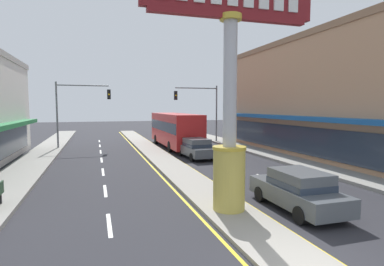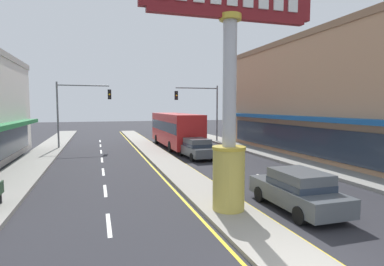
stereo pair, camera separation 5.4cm
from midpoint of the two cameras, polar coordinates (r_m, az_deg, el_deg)
median_strip at (r=24.38m, az=-6.20°, el=-4.28°), size 1.98×52.00×0.14m
sidewalk_left at (r=22.37m, az=-28.03°, el=-5.61°), size 2.49×60.00×0.18m
sidewalk_right at (r=25.75m, az=14.43°, el=-3.87°), size 2.49×60.00×0.18m
lane_markings at (r=23.08m, az=-5.54°, el=-4.96°), size 8.72×52.00×0.01m
district_sign at (r=11.30m, az=6.84°, el=6.28°), size 6.45×1.23×8.30m
storefront_right at (r=26.99m, az=26.88°, el=5.89°), size 9.79×26.33×9.33m
traffic_light_left_side at (r=30.72m, az=-20.39°, el=5.14°), size 4.86×0.46×6.20m
traffic_light_right_side at (r=33.32m, az=1.68°, el=5.40°), size 4.86×0.46×6.20m
sedan_near_right_lane at (r=12.61m, az=18.77°, el=-9.84°), size 1.84×4.30×1.53m
bus_far_right_lane at (r=29.98m, az=-3.27°, el=0.90°), size 2.60×11.21×3.26m
sedan_near_left_lane at (r=23.66m, az=0.71°, el=-2.78°), size 2.02×4.39×1.53m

